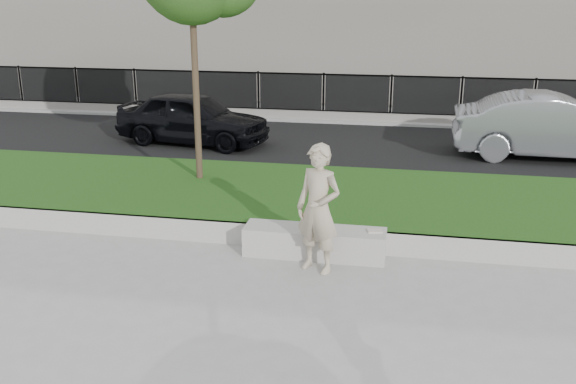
% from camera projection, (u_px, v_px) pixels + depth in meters
% --- Properties ---
extents(ground, '(90.00, 90.00, 0.00)m').
position_uv_depth(ground, '(256.00, 271.00, 10.03)').
color(ground, gray).
rests_on(ground, ground).
extents(grass_bank, '(34.00, 4.00, 0.40)m').
position_uv_depth(grass_bank, '(291.00, 200.00, 12.77)').
color(grass_bank, '#14380E').
rests_on(grass_bank, ground).
extents(grass_kerb, '(34.00, 0.08, 0.40)m').
position_uv_depth(grass_kerb, '(270.00, 236.00, 10.94)').
color(grass_kerb, '#A3A098').
rests_on(grass_kerb, ground).
extents(street, '(34.00, 7.00, 0.04)m').
position_uv_depth(street, '(327.00, 146.00, 17.98)').
color(street, black).
rests_on(street, ground).
extents(far_pavement, '(34.00, 3.00, 0.12)m').
position_uv_depth(far_pavement, '(344.00, 115.00, 22.18)').
color(far_pavement, gray).
rests_on(far_pavement, ground).
extents(iron_fence, '(32.00, 0.30, 1.50)m').
position_uv_depth(iron_fence, '(341.00, 106.00, 21.10)').
color(iron_fence, slate).
rests_on(iron_fence, far_pavement).
extents(stone_bench, '(2.33, 0.58, 0.48)m').
position_uv_depth(stone_bench, '(315.00, 242.00, 10.56)').
color(stone_bench, '#A3A098').
rests_on(stone_bench, ground).
extents(man, '(0.87, 0.74, 2.02)m').
position_uv_depth(man, '(318.00, 209.00, 9.79)').
color(man, tan).
rests_on(man, ground).
extents(book, '(0.26, 0.21, 0.03)m').
position_uv_depth(book, '(375.00, 231.00, 10.35)').
color(book, beige).
rests_on(book, stone_bench).
extents(car_dark, '(4.55, 2.44, 1.47)m').
position_uv_depth(car_dark, '(193.00, 118.00, 17.97)').
color(car_dark, black).
rests_on(car_dark, street).
extents(car_silver, '(5.02, 1.79, 1.65)m').
position_uv_depth(car_silver, '(554.00, 127.00, 16.37)').
color(car_silver, gray).
rests_on(car_silver, street).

